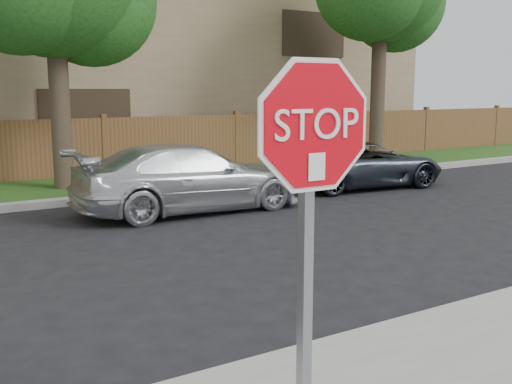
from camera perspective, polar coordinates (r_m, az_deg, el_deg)
stop_sign at (r=3.29m, az=5.31°, el=0.76°), size 1.01×0.13×2.55m
sedan_right at (r=11.60m, az=-6.37°, el=1.34°), size 4.51×1.87×1.30m
sedan_far_right at (r=14.68m, az=10.19°, el=2.63°), size 4.17×2.25×1.11m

